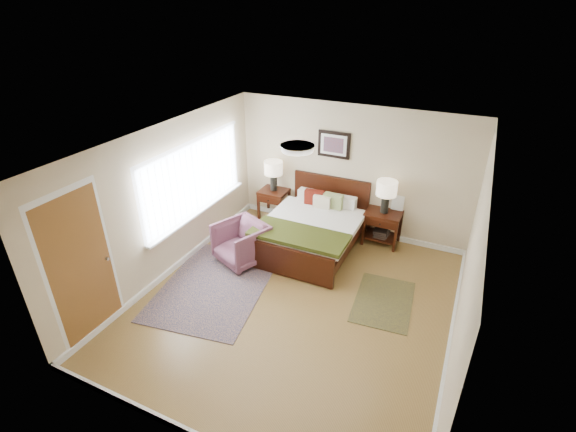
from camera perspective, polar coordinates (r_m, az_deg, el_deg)
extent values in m
plane|color=olive|center=(6.52, 1.06, -11.67)|extent=(5.00, 5.00, 0.00)
cube|color=#C3B38D|center=(7.94, 8.58, 6.12)|extent=(4.50, 0.04, 2.50)
cube|color=#C3B38D|center=(4.12, -13.89, -18.06)|extent=(4.50, 0.04, 2.50)
cube|color=#C3B38D|center=(6.92, -16.12, 1.92)|extent=(0.04, 5.00, 2.50)
cube|color=#C3B38D|center=(5.45, 23.50, -6.98)|extent=(0.04, 5.00, 2.50)
cube|color=white|center=(5.29, 1.30, 9.67)|extent=(4.50, 5.00, 0.02)
cube|color=silver|center=(7.33, -12.69, 5.14)|extent=(0.02, 2.72, 1.32)
cube|color=silver|center=(7.33, -12.60, 5.12)|extent=(0.01, 2.60, 1.20)
cube|color=silver|center=(7.57, -11.90, 0.69)|extent=(0.10, 2.72, 0.04)
cube|color=silver|center=(5.97, -26.48, -6.31)|extent=(0.01, 1.00, 2.18)
cube|color=brown|center=(5.99, -26.34, -6.65)|extent=(0.01, 0.90, 2.10)
cylinder|color=#999999|center=(6.18, -23.50, -5.39)|extent=(0.04, 0.04, 0.04)
cylinder|color=white|center=(5.31, 1.30, 9.26)|extent=(0.40, 0.40, 0.07)
cylinder|color=beige|center=(5.29, 1.30, 9.62)|extent=(0.44, 0.44, 0.01)
cube|color=black|center=(8.28, 5.85, 1.98)|extent=(1.53, 0.06, 1.07)
cube|color=black|center=(6.85, 0.21, -6.47)|extent=(1.53, 0.06, 0.54)
cube|color=black|center=(7.85, -1.63, -1.46)|extent=(0.06, 1.91, 0.17)
cube|color=black|center=(7.40, 8.51, -3.79)|extent=(0.06, 1.91, 0.17)
cube|color=silver|center=(7.53, 3.31, -1.79)|extent=(1.43, 1.89, 0.21)
cube|color=silver|center=(7.38, 3.05, -1.17)|extent=(1.61, 1.66, 0.10)
cube|color=#303810|center=(6.95, 1.47, -2.66)|extent=(1.65, 0.70, 0.07)
cube|color=silver|center=(8.11, 3.10, 2.72)|extent=(0.48, 0.18, 0.25)
cube|color=silver|center=(7.91, 7.60, 1.83)|extent=(0.48, 0.18, 0.25)
cube|color=#531109|center=(7.95, 3.61, 2.48)|extent=(0.37, 0.17, 0.31)
cube|color=olive|center=(7.84, 6.21, 1.96)|extent=(0.37, 0.16, 0.31)
cube|color=beige|center=(7.83, 4.69, 1.86)|extent=(0.33, 0.13, 0.27)
cube|color=black|center=(7.85, 6.30, 9.68)|extent=(0.62, 0.03, 0.50)
cube|color=silver|center=(7.83, 6.25, 9.64)|extent=(0.50, 0.01, 0.38)
cube|color=#A52D23|center=(7.83, 6.23, 9.62)|extent=(0.38, 0.01, 0.28)
cube|color=black|center=(8.49, -1.95, 3.40)|extent=(0.55, 0.50, 0.05)
cube|color=black|center=(8.57, -4.04, 1.15)|extent=(0.05, 0.05, 0.61)
cube|color=black|center=(8.36, -1.08, 0.50)|extent=(0.05, 0.05, 0.61)
cube|color=black|center=(8.91, -2.69, 2.30)|extent=(0.05, 0.05, 0.61)
cube|color=black|center=(8.71, 0.18, 1.70)|extent=(0.05, 0.05, 0.61)
cube|color=black|center=(8.35, -2.66, 2.17)|extent=(0.49, 0.03, 0.14)
cube|color=black|center=(7.83, 12.96, 0.33)|extent=(0.65, 0.49, 0.05)
cube|color=black|center=(7.85, 10.26, -1.98)|extent=(0.05, 0.05, 0.60)
cube|color=black|center=(7.76, 14.45, -2.87)|extent=(0.05, 0.05, 0.60)
cube|color=black|center=(8.22, 11.08, -0.62)|extent=(0.05, 0.05, 0.60)
cube|color=black|center=(8.13, 15.09, -1.45)|extent=(0.05, 0.05, 0.60)
cube|color=black|center=(7.68, 12.48, -1.05)|extent=(0.59, 0.03, 0.14)
cube|color=black|center=(8.06, 12.60, -2.70)|extent=(0.59, 0.43, 0.03)
cube|color=black|center=(8.05, 12.62, -2.52)|extent=(0.24, 0.30, 0.03)
cube|color=black|center=(8.03, 12.65, -2.30)|extent=(0.24, 0.30, 0.03)
cube|color=black|center=(8.01, 12.67, -2.09)|extent=(0.24, 0.30, 0.03)
cube|color=black|center=(8.00, 12.70, -1.87)|extent=(0.24, 0.30, 0.03)
cylinder|color=black|center=(8.42, -1.97, 4.58)|extent=(0.14, 0.14, 0.32)
cylinder|color=black|center=(8.35, -1.99, 5.71)|extent=(0.02, 0.02, 0.06)
cylinder|color=beige|center=(8.29, -2.00, 6.61)|extent=(0.37, 0.37, 0.26)
cylinder|color=black|center=(7.75, 13.11, 1.57)|extent=(0.14, 0.14, 0.32)
cylinder|color=black|center=(7.67, 13.25, 2.77)|extent=(0.02, 0.02, 0.06)
cylinder|color=beige|center=(7.62, 13.36, 3.73)|extent=(0.37, 0.37, 0.26)
imported|color=#703D51|center=(7.27, -6.42, -3.70)|extent=(1.03, 1.04, 0.73)
cube|color=#0C183E|center=(6.93, -10.00, -9.38)|extent=(1.91, 2.45, 0.01)
cube|color=black|center=(6.69, 12.93, -11.29)|extent=(0.95, 1.33, 0.01)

